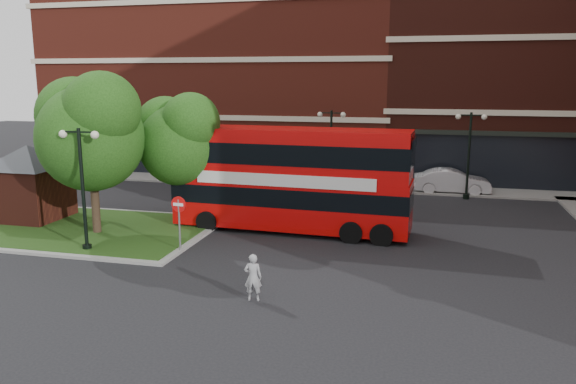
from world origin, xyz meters
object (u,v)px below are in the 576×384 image
(woman, at_px, (253,277))
(car_silver, at_px, (315,177))
(bus, at_px, (291,173))
(car_white, at_px, (452,181))

(woman, distance_m, car_silver, 19.11)
(bus, height_order, car_silver, bus)
(car_silver, relative_size, car_white, 0.80)
(bus, height_order, woman, bus)
(woman, xyz_separation_m, car_silver, (-1.84, 19.02, -0.15))
(bus, xyz_separation_m, woman, (0.82, -8.38, -1.94))
(woman, bearing_deg, car_silver, -95.61)
(car_white, bearing_deg, bus, 142.77)
(woman, bearing_deg, car_white, -120.47)
(car_white, bearing_deg, car_silver, 87.94)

